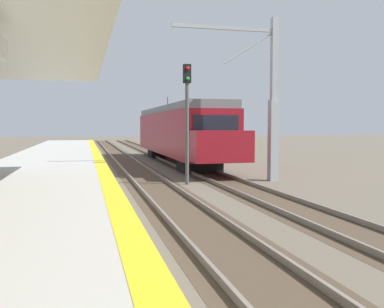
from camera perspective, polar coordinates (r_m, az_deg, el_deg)
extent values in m
cube|color=#B7B5AD|center=(12.29, -21.25, -6.39)|extent=(5.00, 80.00, 0.90)
cube|color=yellow|center=(12.14, -10.69, -4.17)|extent=(0.50, 80.00, 0.01)
cube|color=#4C3D2D|center=(16.45, -3.93, -5.21)|extent=(2.34, 120.00, 0.01)
cube|color=slate|center=(16.33, -6.42, -5.01)|extent=(0.08, 120.00, 0.15)
cube|color=slate|center=(16.58, -1.47, -4.86)|extent=(0.08, 120.00, 0.15)
cube|color=#4C3D2D|center=(17.36, 7.23, -4.76)|extent=(2.34, 120.00, 0.01)
cube|color=slate|center=(17.11, 4.98, -4.60)|extent=(0.08, 120.00, 0.15)
cube|color=slate|center=(17.62, 9.42, -4.40)|extent=(0.08, 120.00, 0.15)
cube|color=maroon|center=(29.89, -1.93, 2.79)|extent=(2.90, 18.00, 2.70)
cube|color=slate|center=(29.90, -1.94, 5.80)|extent=(2.67, 18.00, 0.44)
cube|color=black|center=(21.14, 3.17, 3.50)|extent=(2.32, 0.06, 1.21)
cube|color=maroon|center=(20.42, 3.80, 1.02)|extent=(2.78, 1.60, 1.49)
cube|color=black|center=(30.22, 0.78, 3.57)|extent=(0.04, 15.84, 0.86)
cylinder|color=#333333|center=(33.46, -3.23, 6.72)|extent=(0.06, 0.06, 0.90)
cube|color=black|center=(24.29, 0.95, -1.47)|extent=(2.17, 2.20, 0.72)
cube|color=black|center=(35.69, -3.88, 0.19)|extent=(2.17, 2.20, 0.72)
cylinder|color=#4C4C4C|center=(18.82, -0.65, 2.64)|extent=(0.16, 0.16, 4.40)
cube|color=black|center=(18.95, -0.66, 10.52)|extent=(0.32, 0.24, 0.80)
sphere|color=red|center=(18.84, -0.56, 11.24)|extent=(0.16, 0.16, 0.16)
sphere|color=green|center=(18.79, -0.56, 9.91)|extent=(0.16, 0.16, 0.16)
cube|color=#9EA3A8|center=(20.46, 10.64, 1.75)|extent=(0.40, 0.40, 3.75)
cube|color=#9EA3A8|center=(20.68, 10.77, 12.19)|extent=(0.28, 0.28, 3.75)
cube|color=#9EA3A8|center=(20.05, 4.31, 16.22)|extent=(4.80, 0.16, 0.16)
cylinder|color=#9EA3A8|center=(20.29, 7.62, 13.75)|extent=(2.47, 0.07, 1.60)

